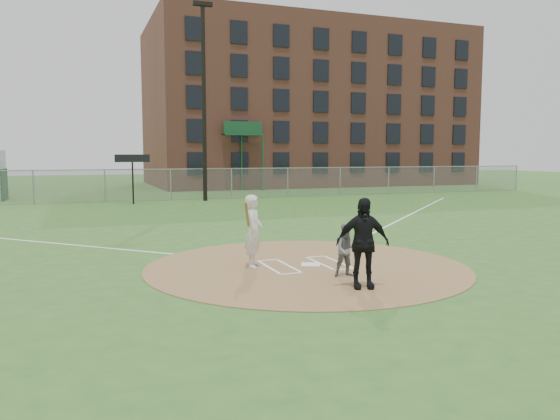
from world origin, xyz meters
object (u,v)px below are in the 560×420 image
object	(u,v)px
home_plate	(311,265)
catcher	(347,250)
batter_at_plate	(254,231)
umpire	(363,243)

from	to	relation	value
home_plate	catcher	distance (m)	1.62
home_plate	batter_at_plate	world-z (taller)	batter_at_plate
catcher	batter_at_plate	world-z (taller)	batter_at_plate
catcher	umpire	distance (m)	1.20
batter_at_plate	home_plate	bearing A→B (deg)	-13.73
home_plate	catcher	world-z (taller)	catcher
catcher	umpire	xyz separation A→B (m)	(-0.21, -1.13, 0.36)
home_plate	catcher	xyz separation A→B (m)	(0.30, -1.47, 0.61)
home_plate	umpire	xyz separation A→B (m)	(0.09, -2.60, 0.98)
home_plate	catcher	size ratio (longest dim) A/B	0.39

